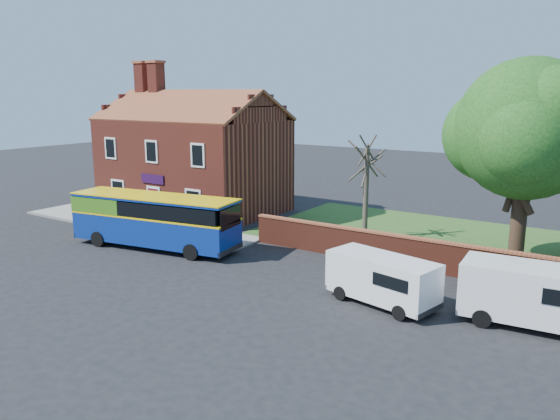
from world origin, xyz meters
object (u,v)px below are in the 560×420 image
Objects in this scene: van_near at (383,278)px; large_tree at (529,134)px; bus at (150,218)px; van_far at (537,294)px.

large_tree is at bearing 76.97° from van_near.
van_near is at bearing -12.13° from bus.
large_tree is (-1.79, 6.66, 5.26)m from van_far.
van_far is at bearing -74.92° from large_tree.
van_near is 0.48× the size of large_tree.
bus is 19.46m from van_far.
bus is at bearing 176.38° from van_far.
bus is 13.99m from van_near.
bus reaches higher than van_near.
van_far is (5.50, 1.00, 0.16)m from van_near.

